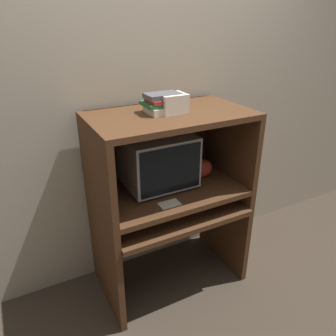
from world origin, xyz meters
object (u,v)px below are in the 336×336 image
crt_monitor (158,160)px  mouse (212,202)px  keyboard (175,212)px  book_stack (162,103)px  snack_bag (202,168)px  storage_box (172,103)px

crt_monitor → mouse: (0.33, -0.19, -0.31)m
keyboard → book_stack: book_stack is taller
snack_bag → storage_box: bearing=-169.2°
mouse → book_stack: (-0.32, 0.14, 0.70)m
snack_bag → crt_monitor: bearing=174.6°
keyboard → storage_box: (0.03, 0.10, 0.71)m
storage_box → mouse: bearing=-22.5°
crt_monitor → book_stack: size_ratio=2.06×
keyboard → mouse: size_ratio=7.16×
crt_monitor → book_stack: 0.40m
snack_bag → storage_box: storage_box is taller
book_stack → snack_bag: bearing=4.6°
mouse → storage_box: storage_box is taller
mouse → keyboard: bearing=177.1°
snack_bag → storage_box: 0.59m
keyboard → storage_box: storage_box is taller
keyboard → book_stack: size_ratio=2.15×
storage_box → crt_monitor: bearing=125.8°
crt_monitor → snack_bag: (0.33, -0.03, -0.12)m
crt_monitor → snack_bag: bearing=-5.4°
mouse → snack_bag: bearing=87.3°
mouse → snack_bag: 0.25m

